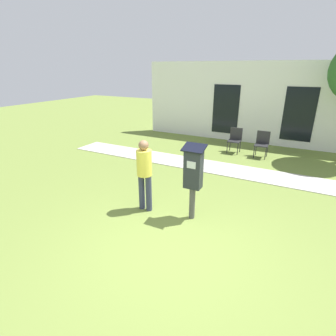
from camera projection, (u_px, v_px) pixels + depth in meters
name	position (u px, v px, depth m)	size (l,w,h in m)	color
ground_plane	(175.00, 249.00, 4.57)	(40.00, 40.00, 0.00)	olive
sidewalk	(235.00, 171.00, 7.98)	(12.00, 1.10, 0.02)	#B7B2A8
building_facade	(262.00, 104.00, 10.41)	(10.00, 0.26, 3.20)	white
parking_meter	(193.00, 173.00, 5.14)	(0.44, 0.31, 1.59)	#4C4C4C
person_standing	(144.00, 170.00, 5.51)	(0.32, 0.32, 1.58)	#333851
outdoor_chair_left	(235.00, 138.00, 9.60)	(0.44, 0.44, 0.90)	#262628
outdoor_chair_middle	(262.00, 142.00, 9.10)	(0.44, 0.44, 0.90)	#262628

